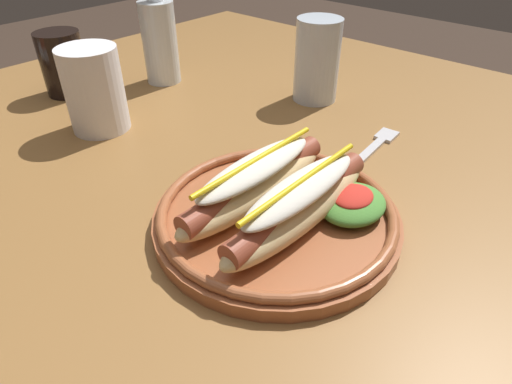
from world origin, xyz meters
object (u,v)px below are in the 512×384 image
extra_cup (94,90)px  glass_bottle (159,36)px  soda_cup (63,63)px  fork (378,144)px  hot_dog_plate (280,206)px  water_cup (317,61)px

extra_cup → glass_bottle: bearing=24.0°
soda_cup → fork: bearing=-69.1°
extra_cup → glass_bottle: glass_bottle is taller
hot_dog_plate → soda_cup: soda_cup is taller
soda_cup → extra_cup: (-0.04, -0.17, 0.01)m
soda_cup → extra_cup: bearing=-103.1°
extra_cup → soda_cup: bearing=76.9°
glass_bottle → extra_cup: bearing=-156.0°
hot_dog_plate → soda_cup: bearing=85.7°
water_cup → glass_bottle: glass_bottle is taller
water_cup → glass_bottle: 0.29m
fork → soda_cup: size_ratio=1.13×
soda_cup → glass_bottle: size_ratio=0.47×
glass_bottle → fork: bearing=-84.0°
hot_dog_plate → water_cup: water_cup is taller
hot_dog_plate → water_cup: 0.36m
water_cup → extra_cup: 0.36m
soda_cup → water_cup: water_cup is taller
water_cup → extra_cup: water_cup is taller
soda_cup → hot_dog_plate: bearing=-94.3°
extra_cup → glass_bottle: size_ratio=0.54×
soda_cup → water_cup: 0.44m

